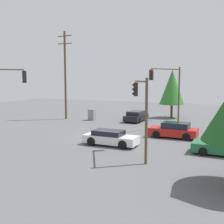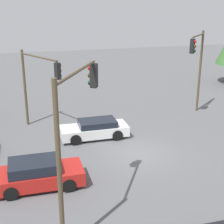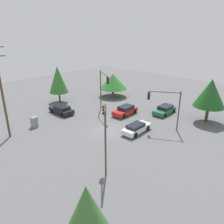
{
  "view_description": "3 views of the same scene",
  "coord_description": "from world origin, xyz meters",
  "px_view_note": "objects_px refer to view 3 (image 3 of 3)",
  "views": [
    {
      "loc": [
        -11.75,
        23.75,
        5.48
      ],
      "look_at": [
        -1.11,
        0.73,
        2.49
      ],
      "focal_mm": 45.0,
      "sensor_mm": 36.0,
      "label": 1
    },
    {
      "loc": [
        -6.53,
        -17.86,
        9.32
      ],
      "look_at": [
        -1.58,
        0.35,
        2.71
      ],
      "focal_mm": 55.0,
      "sensor_mm": 36.0,
      "label": 2
    },
    {
      "loc": [
        19.89,
        18.54,
        13.05
      ],
      "look_at": [
        -0.15,
        0.33,
        2.77
      ],
      "focal_mm": 35.0,
      "sensor_mm": 36.0,
      "label": 3
    }
  ],
  "objects_px": {
    "sedan_red": "(125,110)",
    "sedan_green": "(165,110)",
    "traffic_signal_main": "(166,103)",
    "sedan_dark": "(61,110)",
    "traffic_signal_aux": "(105,129)",
    "sedan_white": "(136,128)",
    "traffic_signal_cross": "(103,85)",
    "electrical_cabinet": "(34,122)"
  },
  "relations": [
    {
      "from": "sedan_white",
      "to": "sedan_dark",
      "type": "height_order",
      "value": "sedan_dark"
    },
    {
      "from": "sedan_white",
      "to": "traffic_signal_main",
      "type": "distance_m",
      "value": 5.18
    },
    {
      "from": "sedan_green",
      "to": "traffic_signal_aux",
      "type": "height_order",
      "value": "traffic_signal_aux"
    },
    {
      "from": "electrical_cabinet",
      "to": "sedan_red",
      "type": "bearing_deg",
      "value": 152.1
    },
    {
      "from": "traffic_signal_cross",
      "to": "traffic_signal_main",
      "type": "bearing_deg",
      "value": 33.42
    },
    {
      "from": "sedan_white",
      "to": "traffic_signal_aux",
      "type": "xyz_separation_m",
      "value": [
        8.71,
        2.59,
        3.76
      ]
    },
    {
      "from": "traffic_signal_main",
      "to": "traffic_signal_aux",
      "type": "xyz_separation_m",
      "value": [
        12.1,
        0.39,
        0.53
      ]
    },
    {
      "from": "sedan_red",
      "to": "sedan_green",
      "type": "xyz_separation_m",
      "value": [
        -4.77,
        4.51,
        -0.06
      ]
    },
    {
      "from": "sedan_red",
      "to": "sedan_green",
      "type": "distance_m",
      "value": 6.57
    },
    {
      "from": "sedan_white",
      "to": "traffic_signal_main",
      "type": "relative_size",
      "value": 0.81
    },
    {
      "from": "sedan_green",
      "to": "traffic_signal_main",
      "type": "xyz_separation_m",
      "value": [
        5.49,
        2.96,
        3.22
      ]
    },
    {
      "from": "sedan_green",
      "to": "traffic_signal_main",
      "type": "relative_size",
      "value": 0.82
    },
    {
      "from": "sedan_dark",
      "to": "traffic_signal_main",
      "type": "relative_size",
      "value": 0.81
    },
    {
      "from": "electrical_cabinet",
      "to": "sedan_green",
      "type": "bearing_deg",
      "value": 147.18
    },
    {
      "from": "sedan_dark",
      "to": "electrical_cabinet",
      "type": "relative_size",
      "value": 3.07
    },
    {
      "from": "traffic_signal_main",
      "to": "traffic_signal_cross",
      "type": "height_order",
      "value": "traffic_signal_cross"
    },
    {
      "from": "sedan_white",
      "to": "electrical_cabinet",
      "type": "distance_m",
      "value": 14.47
    },
    {
      "from": "electrical_cabinet",
      "to": "traffic_signal_main",
      "type": "bearing_deg",
      "value": 129.77
    },
    {
      "from": "sedan_green",
      "to": "sedan_dark",
      "type": "bearing_deg",
      "value": 42.31
    },
    {
      "from": "sedan_white",
      "to": "sedan_dark",
      "type": "bearing_deg",
      "value": -169.06
    },
    {
      "from": "traffic_signal_main",
      "to": "electrical_cabinet",
      "type": "bearing_deg",
      "value": 10.08
    },
    {
      "from": "sedan_white",
      "to": "traffic_signal_main",
      "type": "xyz_separation_m",
      "value": [
        -3.39,
        2.2,
        3.23
      ]
    },
    {
      "from": "sedan_red",
      "to": "sedan_green",
      "type": "bearing_deg",
      "value": -133.38
    },
    {
      "from": "electrical_cabinet",
      "to": "sedan_dark",
      "type": "bearing_deg",
      "value": -165.23
    },
    {
      "from": "traffic_signal_main",
      "to": "sedan_dark",
      "type": "bearing_deg",
      "value": -8.7
    },
    {
      "from": "traffic_signal_main",
      "to": "electrical_cabinet",
      "type": "distance_m",
      "value": 18.54
    },
    {
      "from": "sedan_white",
      "to": "sedan_green",
      "type": "xyz_separation_m",
      "value": [
        -8.88,
        -0.77,
        0.02
      ]
    },
    {
      "from": "sedan_white",
      "to": "traffic_signal_cross",
      "type": "height_order",
      "value": "traffic_signal_cross"
    },
    {
      "from": "sedan_red",
      "to": "sedan_white",
      "type": "bearing_deg",
      "value": 142.1
    },
    {
      "from": "traffic_signal_main",
      "to": "sedan_white",
      "type": "bearing_deg",
      "value": 27.35
    },
    {
      "from": "sedan_white",
      "to": "traffic_signal_main",
      "type": "bearing_deg",
      "value": 57.04
    },
    {
      "from": "sedan_dark",
      "to": "traffic_signal_main",
      "type": "xyz_separation_m",
      "value": [
        -5.97,
        15.56,
        3.19
      ]
    },
    {
      "from": "sedan_red",
      "to": "electrical_cabinet",
      "type": "height_order",
      "value": "electrical_cabinet"
    },
    {
      "from": "traffic_signal_main",
      "to": "traffic_signal_aux",
      "type": "relative_size",
      "value": 0.85
    },
    {
      "from": "sedan_white",
      "to": "sedan_green",
      "type": "relative_size",
      "value": 0.99
    },
    {
      "from": "sedan_dark",
      "to": "sedan_green",
      "type": "height_order",
      "value": "sedan_dark"
    },
    {
      "from": "sedan_white",
      "to": "traffic_signal_cross",
      "type": "bearing_deg",
      "value": 163.05
    },
    {
      "from": "traffic_signal_aux",
      "to": "electrical_cabinet",
      "type": "bearing_deg",
      "value": 43.47
    },
    {
      "from": "sedan_white",
      "to": "electrical_cabinet",
      "type": "height_order",
      "value": "electrical_cabinet"
    },
    {
      "from": "sedan_dark",
      "to": "traffic_signal_main",
      "type": "height_order",
      "value": "traffic_signal_main"
    },
    {
      "from": "sedan_green",
      "to": "traffic_signal_aux",
      "type": "distance_m",
      "value": 18.3
    },
    {
      "from": "traffic_signal_main",
      "to": "electrical_cabinet",
      "type": "relative_size",
      "value": 3.8
    }
  ]
}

